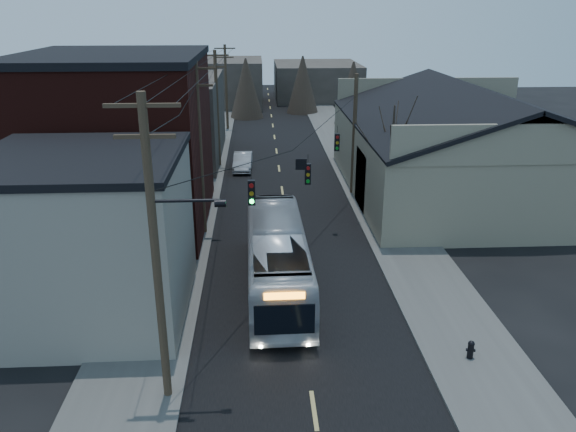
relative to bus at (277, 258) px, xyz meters
name	(u,v)px	position (x,y,z in m)	size (l,w,h in m)	color
road_surface	(280,175)	(0.92, 19.20, -1.58)	(9.00, 110.00, 0.02)	black
sidewalk_left	(199,176)	(-5.58, 19.20, -1.53)	(4.00, 110.00, 0.12)	#474744
sidewalk_right	(360,173)	(7.42, 19.20, -1.53)	(4.00, 110.00, 0.12)	#474744
building_clapboard	(88,239)	(-8.08, -1.80, 1.91)	(8.00, 8.00, 7.00)	gray
building_brick	(119,145)	(-9.08, 9.20, 3.41)	(10.00, 12.00, 10.00)	black
building_left_far	(168,119)	(-8.58, 25.20, 1.91)	(9.00, 14.00, 7.00)	#36312B
warehouse	(464,156)	(13.92, 14.20, 1.11)	(16.16, 20.60, 7.73)	gray
building_far_left	(225,82)	(-5.08, 54.20, 1.41)	(10.00, 12.00, 6.00)	#36312B
building_far_right	(317,81)	(7.92, 59.20, 0.91)	(12.00, 14.00, 5.00)	#36312B
bare_tree	(391,164)	(7.42, 9.20, 2.01)	(0.40, 0.40, 7.20)	black
utility_lines	(237,130)	(-2.20, 13.34, 3.36)	(11.24, 45.28, 10.50)	#382B1E
bus	(277,258)	(0.00, 0.00, 0.00)	(2.67, 11.43, 3.18)	#AEB3BA
parked_car	(243,161)	(-2.08, 21.05, -0.90)	(1.47, 4.21, 1.39)	#A7AAAF
fire_hydrant	(471,349)	(7.15, -6.28, -1.07)	(0.36, 0.26, 0.75)	black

